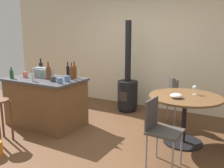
{
  "coord_description": "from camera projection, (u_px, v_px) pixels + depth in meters",
  "views": [
    {
      "loc": [
        2.09,
        -2.97,
        1.69
      ],
      "look_at": [
        0.13,
        0.49,
        0.85
      ],
      "focal_mm": 38.82,
      "sensor_mm": 36.0,
      "label": 1
    }
  ],
  "objects": [
    {
      "name": "wood_stove",
      "position": [
        128.0,
        89.0,
        5.31
      ],
      "size": [
        0.44,
        0.45,
        1.95
      ],
      "color": "black",
      "rests_on": "ground_plane"
    },
    {
      "name": "toolbox",
      "position": [
        42.0,
        73.0,
        4.53
      ],
      "size": [
        0.36,
        0.22,
        0.18
      ],
      "color": "gray",
      "rests_on": "kitchen_island"
    },
    {
      "name": "bottle_3",
      "position": [
        12.0,
        74.0,
        4.41
      ],
      "size": [
        0.07,
        0.07,
        0.21
      ],
      "color": "#194C23",
      "rests_on": "kitchen_island"
    },
    {
      "name": "cup_2",
      "position": [
        60.0,
        81.0,
        3.97
      ],
      "size": [
        0.12,
        0.08,
        0.09
      ],
      "color": "#4C7099",
      "rests_on": "kitchen_island"
    },
    {
      "name": "serving_bowl",
      "position": [
        176.0,
        96.0,
        3.54
      ],
      "size": [
        0.18,
        0.18,
        0.07
      ],
      "primitive_type": "ellipsoid",
      "color": "white",
      "rests_on": "dining_table"
    },
    {
      "name": "cup_3",
      "position": [
        67.0,
        79.0,
        4.12
      ],
      "size": [
        0.12,
        0.09,
        0.1
      ],
      "color": "#4C7099",
      "rests_on": "kitchen_island"
    },
    {
      "name": "cup_0",
      "position": [
        53.0,
        79.0,
        4.11
      ],
      "size": [
        0.12,
        0.09,
        0.09
      ],
      "color": "#383838",
      "rests_on": "kitchen_island"
    },
    {
      "name": "bottle_0",
      "position": [
        49.0,
        73.0,
        4.29
      ],
      "size": [
        0.08,
        0.08,
        0.32
      ],
      "color": "#603314",
      "rests_on": "kitchen_island"
    },
    {
      "name": "bottle_5",
      "position": [
        68.0,
        71.0,
        4.49
      ],
      "size": [
        0.06,
        0.06,
        0.29
      ],
      "color": "black",
      "rests_on": "kitchen_island"
    },
    {
      "name": "bottle_2",
      "position": [
        72.0,
        73.0,
        4.28
      ],
      "size": [
        0.06,
        0.06,
        0.31
      ],
      "color": "#603314",
      "rests_on": "kitchen_island"
    },
    {
      "name": "bottle_4",
      "position": [
        41.0,
        68.0,
        4.87
      ],
      "size": [
        0.07,
        0.07,
        0.32
      ],
      "color": "black",
      "rests_on": "kitchen_island"
    },
    {
      "name": "folding_chair_far",
      "position": [
        160.0,
        127.0,
        3.07
      ],
      "size": [
        0.42,
        0.42,
        0.88
      ],
      "color": "#47423D",
      "rests_on": "ground_plane"
    },
    {
      "name": "kitchen_island",
      "position": [
        46.0,
        101.0,
        4.52
      ],
      "size": [
        1.41,
        0.88,
        0.88
      ],
      "color": "brown",
      "rests_on": "ground_plane"
    },
    {
      "name": "wine_glass",
      "position": [
        195.0,
        88.0,
        3.73
      ],
      "size": [
        0.07,
        0.07,
        0.14
      ],
      "color": "silver",
      "rests_on": "dining_table"
    },
    {
      "name": "wooden_stool",
      "position": [
        0.0,
        112.0,
        3.78
      ],
      "size": [
        0.3,
        0.3,
        0.68
      ],
      "color": "brown",
      "rests_on": "ground_plane"
    },
    {
      "name": "bottle_1",
      "position": [
        74.0,
        71.0,
        4.46
      ],
      "size": [
        0.08,
        0.08,
        0.31
      ],
      "color": "#603314",
      "rests_on": "kitchen_island"
    },
    {
      "name": "back_wall",
      "position": [
        145.0,
        48.0,
        5.55
      ],
      "size": [
        8.0,
        0.1,
        2.7
      ],
      "primitive_type": "cube",
      "color": "beige",
      "rests_on": "ground_plane"
    },
    {
      "name": "ground_plane",
      "position": [
        90.0,
        141.0,
        3.88
      ],
      "size": [
        8.8,
        8.8,
        0.0
      ],
      "primitive_type": "plane",
      "color": "brown"
    },
    {
      "name": "bottle_6",
      "position": [
        33.0,
        77.0,
        4.13
      ],
      "size": [
        0.06,
        0.06,
        0.19
      ],
      "color": "#B7B2AD",
      "rests_on": "kitchen_island"
    },
    {
      "name": "cup_1",
      "position": [
        25.0,
        75.0,
        4.51
      ],
      "size": [
        0.11,
        0.08,
        0.11
      ],
      "color": "#DB6651",
      "rests_on": "kitchen_island"
    },
    {
      "name": "dining_table",
      "position": [
        185.0,
        107.0,
        3.69
      ],
      "size": [
        1.09,
        1.09,
        0.76
      ],
      "color": "black",
      "rests_on": "ground_plane"
    },
    {
      "name": "folding_chair_near",
      "position": [
        167.0,
        97.0,
        4.52
      ],
      "size": [
        0.56,
        0.56,
        0.87
      ],
      "color": "#47423D",
      "rests_on": "ground_plane"
    }
  ]
}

